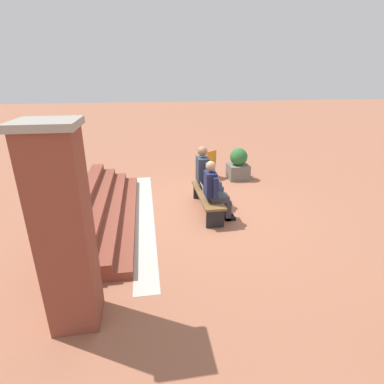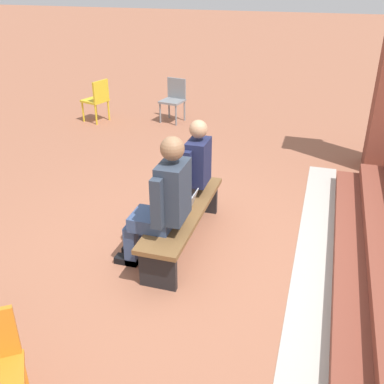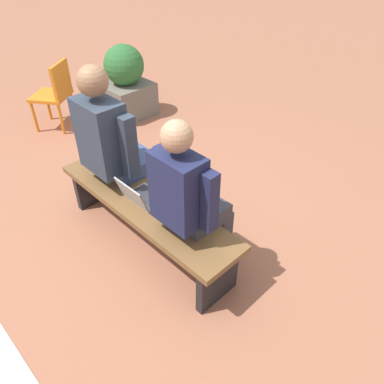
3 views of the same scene
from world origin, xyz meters
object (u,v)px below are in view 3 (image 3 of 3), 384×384
Objects in this scene: person_adult at (116,145)px; plastic_chair_far_left at (55,92)px; person_student at (190,197)px; laptop at (141,196)px; bench at (145,211)px; planter at (126,83)px.

plastic_chair_far_left is at bearing -13.15° from person_adult.
plastic_chair_far_left is (2.90, -0.48, -0.23)m from person_student.
laptop is 2.50m from plastic_chair_far_left.
bench is at bearing 170.36° from person_adult.
person_student is 1.58× the size of plastic_chair_far_left.
bench is 1.36× the size of person_student.
plastic_chair_far_left is at bearing -12.54° from bench.
bench is 5.62× the size of laptop.
plastic_chair_far_left is 0.90m from planter.
bench is 0.59m from person_adult.
person_student reaches higher than plastic_chair_far_left.
person_student reaches higher than bench.
planter is at bearing -33.38° from laptop.
bench is 1.91× the size of planter.
planter is (1.73, -1.32, -0.32)m from person_adult.
plastic_chair_far_left is (2.43, -0.56, -0.02)m from laptop.
person_student is at bearing -171.62° from bench.
laptop is at bearing 167.10° from plastic_chair_far_left.
person_adult is 0.49m from laptop.
person_adult is at bearing 142.52° from planter.
person_adult reaches higher than laptop.
bench is 0.15m from laptop.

